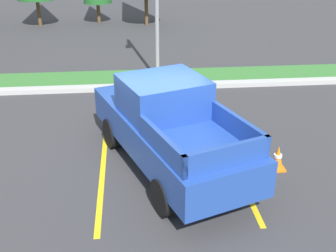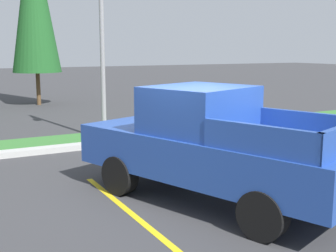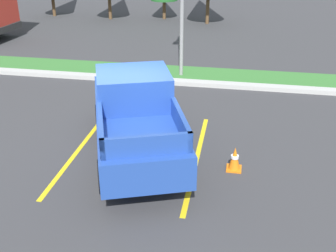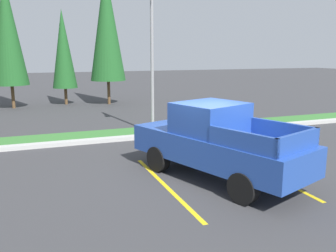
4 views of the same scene
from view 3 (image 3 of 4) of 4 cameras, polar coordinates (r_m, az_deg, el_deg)
name	(u,v)px [view 3 (image 3 of 4)]	position (r m, az deg, el deg)	size (l,w,h in m)	color
ground_plane	(129,146)	(11.17, -5.28, -2.77)	(120.00, 120.00, 0.00)	#38383A
parking_line_near	(80,148)	(11.27, -11.93, -2.96)	(0.12, 4.80, 0.01)	yellow
parking_line_far	(197,159)	(10.57, 3.93, -4.48)	(0.12, 4.80, 0.01)	yellow
curb_strip	(165,81)	(15.60, -0.47, 6.14)	(56.00, 0.40, 0.15)	#B2B2AD
grass_median	(170,73)	(16.63, 0.25, 7.25)	(56.00, 1.80, 0.06)	#387533
pickup_truck_main	(135,116)	(10.39, -4.48, 1.39)	(3.57, 5.55, 2.10)	black
traffic_cone	(235,159)	(10.10, 9.08, -4.44)	(0.36, 0.36, 0.60)	orange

